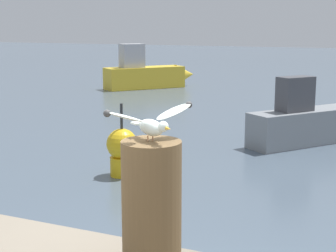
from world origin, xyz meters
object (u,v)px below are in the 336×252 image
(boat_grey, at_px, (312,122))
(channel_buoy, at_px, (122,150))
(seagull, at_px, (151,122))
(mooring_post, at_px, (152,204))
(boat_yellow, at_px, (150,74))

(boat_grey, height_order, channel_buoy, boat_grey)
(boat_grey, relative_size, channel_buoy, 2.41)
(seagull, distance_m, channel_buoy, 6.35)
(boat_grey, xyz_separation_m, channel_buoy, (-2.68, -4.15, -0.01))
(mooring_post, bearing_deg, boat_grey, 92.92)
(channel_buoy, bearing_deg, boat_yellow, 113.99)
(mooring_post, relative_size, channel_buoy, 0.61)
(seagull, height_order, channel_buoy, seagull)
(mooring_post, bearing_deg, boat_yellow, 116.19)
(seagull, distance_m, boat_grey, 9.56)
(boat_yellow, distance_m, boat_grey, 11.42)
(mooring_post, distance_m, channel_buoy, 6.23)
(boat_grey, distance_m, channel_buoy, 4.94)
(mooring_post, height_order, channel_buoy, mooring_post)
(seagull, bearing_deg, mooring_post, 148.62)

